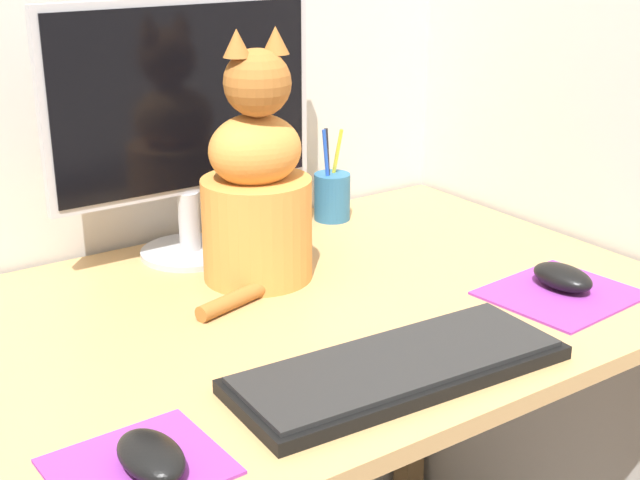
# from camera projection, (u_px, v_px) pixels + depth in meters

# --- Properties ---
(desk) EXTENTS (1.15, 0.76, 0.75)m
(desk) POSITION_uv_depth(u_px,v_px,m) (295.00, 370.00, 1.36)
(desk) COLOR tan
(desk) RESTS_ON ground_plane
(monitor) EXTENTS (0.47, 0.17, 0.43)m
(monitor) POSITION_uv_depth(u_px,v_px,m) (184.00, 116.00, 1.44)
(monitor) COLOR #B2B2B7
(monitor) RESTS_ON desk
(keyboard) EXTENTS (0.45, 0.19, 0.02)m
(keyboard) POSITION_uv_depth(u_px,v_px,m) (399.00, 367.00, 1.12)
(keyboard) COLOR black
(keyboard) RESTS_ON desk
(mousepad_left) EXTENTS (0.18, 0.16, 0.00)m
(mousepad_left) POSITION_uv_depth(u_px,v_px,m) (138.00, 467.00, 0.93)
(mousepad_left) COLOR purple
(mousepad_left) RESTS_ON desk
(mousepad_right) EXTENTS (0.23, 0.20, 0.00)m
(mousepad_right) POSITION_uv_depth(u_px,v_px,m) (561.00, 294.00, 1.36)
(mousepad_right) COLOR purple
(mousepad_right) RESTS_ON desk
(computer_mouse_left) EXTENTS (0.06, 0.10, 0.03)m
(computer_mouse_left) POSITION_uv_depth(u_px,v_px,m) (151.00, 456.00, 0.92)
(computer_mouse_left) COLOR black
(computer_mouse_left) RESTS_ON mousepad_left
(computer_mouse_right) EXTENTS (0.06, 0.10, 0.04)m
(computer_mouse_right) POSITION_uv_depth(u_px,v_px,m) (563.00, 277.00, 1.37)
(computer_mouse_right) COLOR black
(computer_mouse_right) RESTS_ON mousepad_right
(cat) EXTENTS (0.25, 0.21, 0.39)m
(cat) POSITION_uv_depth(u_px,v_px,m) (257.00, 190.00, 1.38)
(cat) COLOR #D6893D
(cat) RESTS_ON desk
(pen_cup) EXTENTS (0.07, 0.07, 0.18)m
(pen_cup) POSITION_uv_depth(u_px,v_px,m) (332.00, 195.00, 1.69)
(pen_cup) COLOR #286089
(pen_cup) RESTS_ON desk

